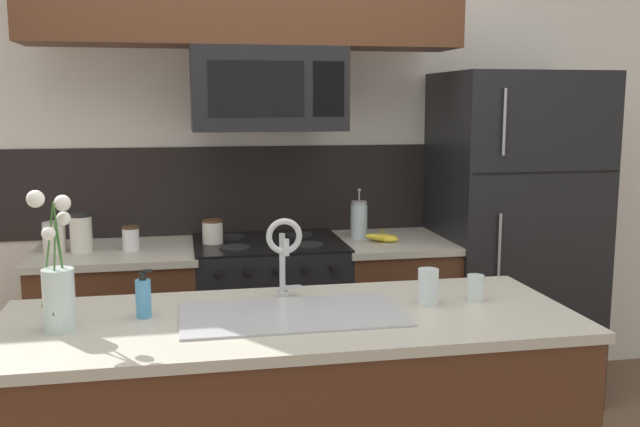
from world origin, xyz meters
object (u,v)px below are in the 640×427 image
Objects in this scene: banana_bunch at (383,238)px; french_press at (359,220)px; microwave at (267,89)px; refrigerator at (510,237)px; spare_glass at (475,288)px; sink_faucet at (284,247)px; drinking_glass at (428,287)px; dish_soap_bottle at (143,298)px; stove_range at (270,328)px; storage_jar_tall at (54,237)px; flower_vase at (58,288)px; storage_jar_squat at (213,233)px; storage_jar_medium at (81,232)px; storage_jar_short at (131,238)px.

banana_bunch is 0.17m from french_press.
microwave reaches higher than refrigerator.
french_press is 2.81× the size of spare_glass.
drinking_glass is at bearing -17.65° from sink_faucet.
dish_soap_bottle is 1.74× the size of spare_glass.
drinking_glass reaches higher than stove_range.
microwave reaches higher than storage_jar_tall.
stove_range is 1.23m from sink_faucet.
flower_vase is (-0.82, -1.26, 0.58)m from stove_range.
flower_vase is (-0.82, -1.24, -0.64)m from microwave.
french_press is at bearing 63.14° from sink_faucet.
dish_soap_bottle is (-1.16, -1.11, 0.05)m from banana_bunch.
sink_faucet is at bearing -78.63° from storage_jar_squat.
flower_vase is (-1.32, -1.32, 0.04)m from french_press.
refrigerator reaches higher than spare_glass.
storage_jar_short is at bearing -1.57° from storage_jar_medium.
refrigerator is 15.01× the size of storage_jar_short.
microwave is 3.87× the size of storage_jar_medium.
banana_bunch is at bearing 81.93° from drinking_glass.
storage_jar_medium is at bearing -178.90° from refrigerator.
microwave is at bearing 56.39° from flower_vase.
french_press is at bearing 9.35° from microwave.
drinking_glass is at bearing -98.07° from banana_bunch.
spare_glass is at bearing -35.54° from storage_jar_tall.
microwave is 1.45m from drinking_glass.
refrigerator reaches higher than sink_faucet.
microwave is 4.51× the size of dish_soap_bottle.
flower_vase is at bearing -149.45° from refrigerator.
storage_jar_tall reaches higher than banana_bunch.
stove_range is 1.40m from dish_soap_bottle.
stove_range is 5.64× the size of dish_soap_bottle.
stove_range is 3.04× the size of sink_faucet.
microwave is 5.57× the size of storage_jar_squat.
storage_jar_medium is 1.33m from sink_faucet.
storage_jar_short reaches higher than stove_range.
flower_vase is (-2.17, -1.28, 0.15)m from refrigerator.
spare_glass reaches higher than stove_range.
storage_jar_squat is (0.76, 0.02, -0.01)m from storage_jar_tall.
sink_faucet reaches higher than drinking_glass.
sink_faucet is at bearing -93.79° from stove_range.
refrigerator is 9.28× the size of storage_jar_medium.
storage_jar_medium is (-2.26, -0.04, 0.11)m from refrigerator.
storage_jar_medium is 1.24m from flower_vase.
french_press reaches higher than storage_jar_medium.
french_press is at bearing 3.69° from storage_jar_squat.
storage_jar_squat is 0.44× the size of sink_faucet.
dish_soap_bottle is at bearing -136.12° from banana_bunch.
storage_jar_short is at bearing -175.62° from french_press.
storage_jar_medium is 1.20m from dish_soap_bottle.
banana_bunch is 1.14× the size of dish_soap_bottle.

